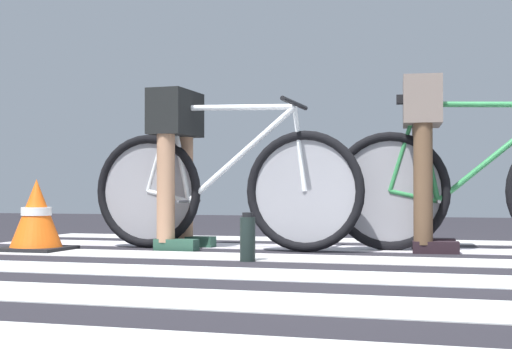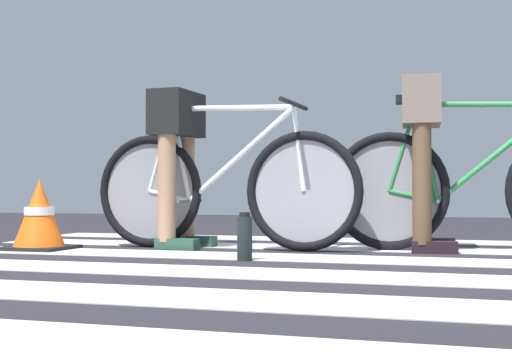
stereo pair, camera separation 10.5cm
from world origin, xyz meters
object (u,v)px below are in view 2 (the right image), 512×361
object	(u,v)px
traffic_cone	(39,217)
bicycle_1_of_2	(223,187)
cyclist_1_of_2	(177,147)
bicycle_2_of_2	(477,186)
cyclist_2_of_2	(422,139)
water_bottle	(245,238)

from	to	relation	value
traffic_cone	bicycle_1_of_2	bearing A→B (deg)	18.99
bicycle_1_of_2	cyclist_1_of_2	size ratio (longest dim) A/B	1.77
bicycle_2_of_2	cyclist_2_of_2	bearing A→B (deg)	-180.00
cyclist_1_of_2	bicycle_2_of_2	distance (m)	1.83
traffic_cone	cyclist_2_of_2	bearing A→B (deg)	14.77
cyclist_1_of_2	traffic_cone	distance (m)	0.94
bicycle_1_of_2	bicycle_2_of_2	world-z (taller)	same
bicycle_2_of_2	bicycle_1_of_2	bearing A→B (deg)	-175.41
bicycle_2_of_2	water_bottle	bearing A→B (deg)	-146.38
bicycle_2_of_2	traffic_cone	distance (m)	2.63
bicycle_1_of_2	cyclist_1_of_2	distance (m)	0.40
cyclist_1_of_2	water_bottle	distance (m)	1.08
bicycle_1_of_2	cyclist_1_of_2	bearing A→B (deg)	-180.00
cyclist_2_of_2	bicycle_1_of_2	bearing A→B (deg)	-174.22
cyclist_2_of_2	traffic_cone	size ratio (longest dim) A/B	2.39
water_bottle	traffic_cone	distance (m)	1.44
cyclist_1_of_2	bicycle_2_of_2	size ratio (longest dim) A/B	0.57
bicycle_1_of_2	cyclist_2_of_2	xyz separation A→B (m)	(1.18, 0.23, 0.28)
cyclist_2_of_2	water_bottle	xyz separation A→B (m)	(-0.83, -0.88, -0.55)
water_bottle	cyclist_2_of_2	bearing A→B (deg)	46.85
cyclist_1_of_2	traffic_cone	size ratio (longest dim) A/B	2.28
bicycle_1_of_2	water_bottle	distance (m)	0.79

